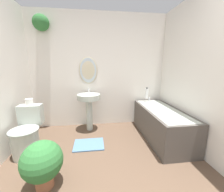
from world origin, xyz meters
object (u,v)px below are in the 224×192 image
Objects in this scene: toilet at (27,135)px; bathtub at (161,123)px; shampoo_bottle at (147,93)px; toilet_paper_roll at (29,102)px; pedestal_sink at (89,103)px; potted_plant at (42,162)px.

toilet is 2.26m from bathtub.
bathtub is at bearing -80.92° from shampoo_bottle.
pedestal_sink is at bearing 27.75° from toilet_paper_roll.
toilet_paper_roll is (-0.92, -0.48, 0.18)m from pedestal_sink.
shampoo_bottle is at bearing 3.08° from pedestal_sink.
toilet is 1.18m from pedestal_sink.
pedestal_sink reaches higher than toilet_paper_roll.
potted_plant is (0.46, -0.68, 0.02)m from toilet.
pedestal_sink is at bearing 159.62° from bathtub.
toilet is at bearing -160.78° from shampoo_bottle.
toilet_paper_roll is (-2.25, 0.01, 0.48)m from bathtub.
potted_plant is at bearing -108.48° from pedestal_sink.
toilet reaches higher than potted_plant.
pedestal_sink is 1.05m from toilet_paper_roll.
shampoo_bottle reaches higher than potted_plant.
shampoo_bottle reaches higher than toilet.
potted_plant is (-1.70, -1.44, -0.43)m from shampoo_bottle.
toilet_paper_roll is at bearing 90.00° from toilet.
bathtub is 0.73m from shampoo_bottle.
potted_plant is (-1.79, -0.87, 0.02)m from bathtub.
shampoo_bottle reaches higher than pedestal_sink.
pedestal_sink is at bearing -176.92° from shampoo_bottle.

